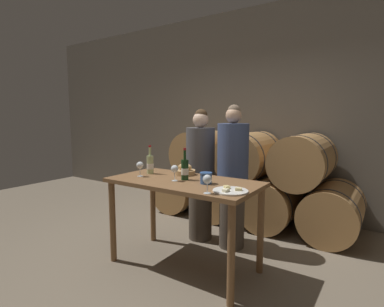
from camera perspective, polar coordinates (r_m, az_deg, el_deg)
The scene contains 14 objects.
ground_plane at distance 3.28m, azimuth -1.57°, elevation -20.60°, with size 10.00×10.00×0.00m, color #726654.
stone_wall_back at distance 4.89m, azimuth 13.78°, elevation 7.81°, with size 10.00×0.12×3.20m.
barrel_stack at distance 4.43m, azimuth 10.73°, elevation -5.01°, with size 2.95×0.95×1.31m.
tasting_table at distance 3.00m, azimuth -1.62°, elevation -7.45°, with size 1.50×0.76×0.90m.
person_left at distance 3.68m, azimuth 1.61°, elevation -3.99°, with size 0.35×0.35×1.61m.
person_right at distance 3.47m, azimuth 7.72°, elevation -4.39°, with size 0.36×0.36×1.65m.
wine_bottle_red at distance 2.97m, azimuth -1.36°, elevation -3.02°, with size 0.08×0.08×0.32m.
wine_bottle_white at distance 3.32m, azimuth -7.98°, elevation -2.04°, with size 0.08×0.08×0.31m.
blue_crock at distance 2.81m, azimuth 2.69°, elevation -4.58°, with size 0.12×0.12×0.11m.
bread_basket at distance 3.24m, azimuth -1.34°, elevation -3.26°, with size 0.22×0.22×0.12m.
cheese_plate at distance 2.54m, azimuth 7.32°, elevation -7.04°, with size 0.30×0.30×0.04m.
wine_glass_far_left at distance 3.18m, azimuth -9.89°, elevation -2.28°, with size 0.07×0.07×0.16m.
wine_glass_left at distance 2.92m, azimuth -3.33°, elevation -3.02°, with size 0.07×0.07×0.16m.
wine_glass_center at distance 2.44m, azimuth 2.93°, elevation -5.01°, with size 0.07×0.07×0.16m.
Camera 1 is at (1.68, -2.36, 1.53)m, focal length 28.00 mm.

